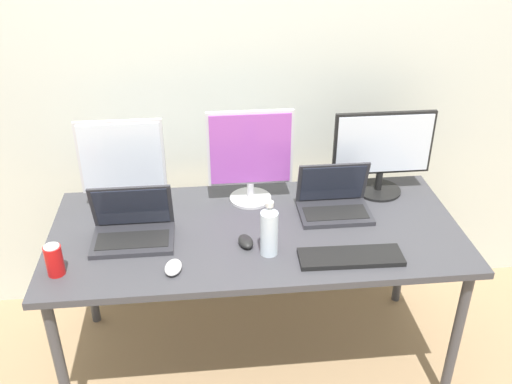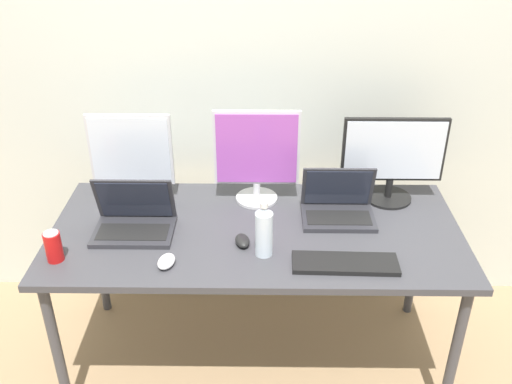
{
  "view_description": "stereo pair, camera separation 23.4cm",
  "coord_description": "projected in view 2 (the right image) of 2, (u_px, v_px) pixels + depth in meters",
  "views": [
    {
      "loc": [
        -0.21,
        -2.02,
        2.07
      ],
      "look_at": [
        0.0,
        0.0,
        0.92
      ],
      "focal_mm": 40.0,
      "sensor_mm": 36.0,
      "label": 1
    },
    {
      "loc": [
        0.03,
        -2.03,
        2.07
      ],
      "look_at": [
        0.0,
        0.0,
        0.92
      ],
      "focal_mm": 40.0,
      "sensor_mm": 36.0,
      "label": 2
    }
  ],
  "objects": [
    {
      "name": "monitor_center",
      "position": [
        256.0,
        155.0,
        2.53
      ],
      "size": [
        0.38,
        0.19,
        0.44
      ],
      "color": "silver",
      "rests_on": "work_desk"
    },
    {
      "name": "keyboard_main",
      "position": [
        345.0,
        263.0,
        2.2
      ],
      "size": [
        0.41,
        0.14,
        0.02
      ],
      "primitive_type": "cube",
      "rotation": [
        0.0,
        0.0,
        -0.03
      ],
      "color": "black",
      "rests_on": "work_desk"
    },
    {
      "name": "monitor_right",
      "position": [
        393.0,
        157.0,
        2.54
      ],
      "size": [
        0.46,
        0.22,
        0.4
      ],
      "color": "black",
      "rests_on": "work_desk"
    },
    {
      "name": "work_desk",
      "position": [
        256.0,
        240.0,
        2.46
      ],
      "size": [
        1.74,
        0.8,
        0.74
      ],
      "color": "#424247",
      "rests_on": "ground"
    },
    {
      "name": "wall_back",
      "position": [
        258.0,
        59.0,
        2.66
      ],
      "size": [
        7.0,
        0.08,
        2.6
      ],
      "primitive_type": "cube",
      "color": "silver",
      "rests_on": "ground"
    },
    {
      "name": "mouse_by_keyboard",
      "position": [
        242.0,
        241.0,
        2.32
      ],
      "size": [
        0.08,
        0.1,
        0.04
      ],
      "primitive_type": "ellipsoid",
      "rotation": [
        0.0,
        0.0,
        0.22
      ],
      "color": "black",
      "rests_on": "work_desk"
    },
    {
      "name": "soda_can_near_keyboard",
      "position": [
        53.0,
        246.0,
        2.2
      ],
      "size": [
        0.07,
        0.07,
        0.13
      ],
      "color": "red",
      "rests_on": "work_desk"
    },
    {
      "name": "laptop_secondary",
      "position": [
        338.0,
        206.0,
        2.49
      ],
      "size": [
        0.31,
        0.22,
        0.23
      ],
      "color": "#2D2D33",
      "rests_on": "work_desk"
    },
    {
      "name": "water_bottle",
      "position": [
        264.0,
        231.0,
        2.22
      ],
      "size": [
        0.07,
        0.07,
        0.24
      ],
      "color": "silver",
      "rests_on": "work_desk"
    },
    {
      "name": "monitor_left",
      "position": [
        131.0,
        156.0,
        2.56
      ],
      "size": [
        0.37,
        0.17,
        0.41
      ],
      "color": "silver",
      "rests_on": "work_desk"
    },
    {
      "name": "laptop_silver",
      "position": [
        134.0,
        219.0,
        2.39
      ],
      "size": [
        0.33,
        0.23,
        0.23
      ],
      "color": "#2D2D33",
      "rests_on": "work_desk"
    },
    {
      "name": "ground_plane",
      "position": [
        256.0,
        355.0,
        2.79
      ],
      "size": [
        16.0,
        16.0,
        0.0
      ],
      "primitive_type": "plane",
      "color": "#9E7F5B"
    },
    {
      "name": "mouse_by_laptop",
      "position": [
        166.0,
        261.0,
        2.2
      ],
      "size": [
        0.08,
        0.11,
        0.03
      ],
      "primitive_type": "ellipsoid",
      "rotation": [
        0.0,
        0.0,
        -0.17
      ],
      "color": "silver",
      "rests_on": "work_desk"
    }
  ]
}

